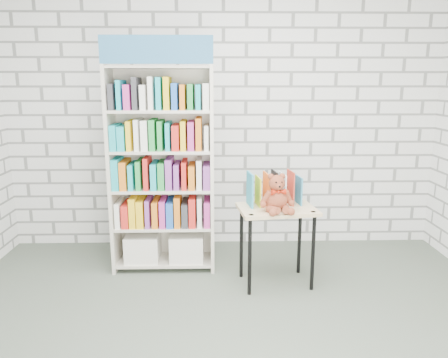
{
  "coord_description": "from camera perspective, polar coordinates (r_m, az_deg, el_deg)",
  "views": [
    {
      "loc": [
        -0.11,
        -2.58,
        1.74
      ],
      "look_at": [
        -0.02,
        0.95,
        0.95
      ],
      "focal_mm": 35.0,
      "sensor_mm": 36.0,
      "label": 1
    }
  ],
  "objects": [
    {
      "name": "ground",
      "position": [
        3.12,
        0.87,
        -21.34
      ],
      "size": [
        4.5,
        4.5,
        0.0
      ],
      "primitive_type": "plane",
      "color": "#475144",
      "rests_on": "ground"
    },
    {
      "name": "room_shell",
      "position": [
        2.58,
        1.0,
        13.57
      ],
      "size": [
        4.52,
        4.02,
        2.81
      ],
      "color": "silver",
      "rests_on": "ground"
    },
    {
      "name": "bookshelf",
      "position": [
        4.04,
        -8.03,
        1.42
      ],
      "size": [
        0.94,
        0.37,
        2.11
      ],
      "color": "beige",
      "rests_on": "ground"
    },
    {
      "name": "display_table",
      "position": [
        3.77,
        6.91,
        -5.14
      ],
      "size": [
        0.7,
        0.53,
        0.69
      ],
      "color": "tan",
      "rests_on": "ground"
    },
    {
      "name": "table_books",
      "position": [
        3.81,
        6.57,
        -1.36
      ],
      "size": [
        0.47,
        0.26,
        0.27
      ],
      "color": "teal",
      "rests_on": "display_table"
    },
    {
      "name": "teddy_bear",
      "position": [
        3.61,
        6.95,
        -2.27
      ],
      "size": [
        0.29,
        0.28,
        0.32
      ],
      "color": "brown",
      "rests_on": "display_table"
    }
  ]
}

